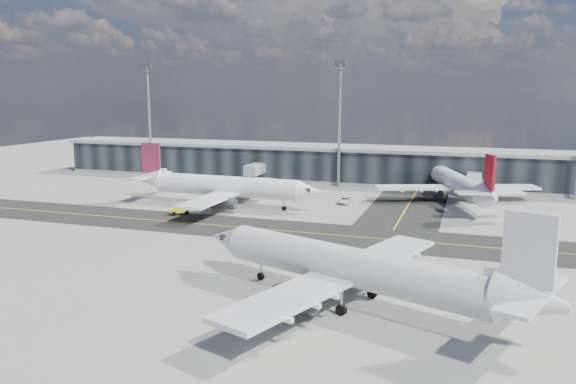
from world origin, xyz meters
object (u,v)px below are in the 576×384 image
airliner_redtail (459,184)px  airliner_near (355,268)px  service_van (345,200)px  baggage_tug (182,209)px  airliner_af (224,186)px

airliner_redtail → airliner_near: size_ratio=0.94×
airliner_redtail → airliner_near: (-8.60, -60.26, 0.26)m
airliner_redtail → airliner_near: 60.87m
airliner_near → service_van: 54.09m
airliner_near → baggage_tug: bearing=69.4°
airliner_near → baggage_tug: (-38.53, 33.20, -2.98)m
airliner_af → service_van: bearing=116.3°
service_van → airliner_af: bearing=-159.0°
airliner_redtail → baggage_tug: bearing=-169.5°
airliner_near → service_van: airliner_near is taller
airliner_near → service_van: bearing=33.7°
airliner_af → airliner_near: size_ratio=0.99×
airliner_af → airliner_redtail: bearing=114.2°
airliner_near → airliner_af: bearing=59.1°
airliner_near → baggage_tug: 50.95m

